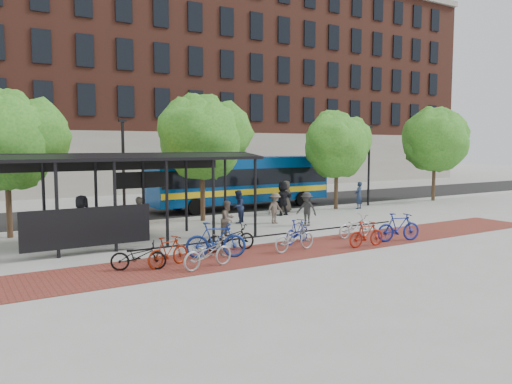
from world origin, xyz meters
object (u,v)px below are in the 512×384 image
bus_shelter (126,168)px  pedestrian_2 (238,207)px  bus (241,179)px  bike_11 (399,227)px  tree_d (435,137)px  bike_9 (366,234)px  pedestrian_8 (228,219)px  bike_2 (208,253)px  pedestrian_6 (286,196)px  bike_6 (294,238)px  lamp_post_left (123,169)px  pedestrian_7 (359,195)px  bike_4 (231,238)px  bike_3 (216,240)px  pedestrian_3 (275,208)px  tree_a (8,137)px  pedestrian_1 (139,218)px  bike_7 (297,231)px  bike_10 (355,226)px  tree_c (337,143)px  pedestrian_9 (307,209)px  bike_1 (168,251)px  pedestrian_0 (82,219)px  lamp_post_right (369,163)px  tree_b (203,134)px  pedestrian_5 (283,198)px  bike_0 (139,256)px

bus_shelter → pedestrian_2: 6.96m
bus → bike_11: bus is taller
tree_d → pedestrian_2: bearing=-174.2°
bike_9 → pedestrian_8: pedestrian_8 is taller
bus_shelter → pedestrian_8: 4.67m
bike_2 → pedestrian_6: size_ratio=1.03×
bus_shelter → bike_6: bus_shelter is taller
lamp_post_left → pedestrian_7: (14.27, -0.95, -1.92)m
bike_4 → pedestrian_2: bearing=-28.0°
bike_3 → pedestrian_3: pedestrian_3 is taller
tree_d → pedestrian_2: size_ratio=3.95×
tree_a → pedestrian_1: tree_a is taller
tree_a → bike_7: size_ratio=3.80×
tree_a → bike_2: 10.98m
bus_shelter → bike_9: bus_shelter is taller
bike_11 → bike_9: bearing=108.4°
bike_7 → bike_10: (2.82, -0.26, -0.01)m
tree_c → pedestrian_9: bearing=-143.0°
pedestrian_1 → pedestrian_8: pedestrian_1 is taller
bike_3 → bike_10: 6.75m
bus → bike_1: size_ratio=7.17×
bike_7 → pedestrian_2: (0.58, 5.76, 0.34)m
pedestrian_8 → pedestrian_6: bearing=12.1°
pedestrian_9 → pedestrian_8: bearing=-106.7°
bike_3 → pedestrian_9: pedestrian_9 is taller
pedestrian_6 → pedestrian_7: size_ratio=1.11×
bike_3 → bus: bearing=-10.3°
lamp_post_left → pedestrian_0: lamp_post_left is taller
pedestrian_1 → pedestrian_9: size_ratio=1.09×
bus_shelter → pedestrian_0: bearing=144.7°
bike_1 → pedestrian_3: bearing=-73.3°
tree_c → lamp_post_right: size_ratio=1.16×
pedestrian_2 → bike_3: bearing=12.2°
tree_c → bus: tree_c is taller
bus_shelter → tree_b: bearing=36.2°
bike_10 → pedestrian_2: (-2.24, 6.01, 0.35)m
pedestrian_1 → pedestrian_3: (7.08, 0.40, -0.12)m
bike_10 → bus_shelter: bearing=62.3°
bus_shelter → tree_b: 6.64m
pedestrian_5 → pedestrian_6: bearing=-144.7°
tree_a → bike_4: bearing=-48.4°
bike_2 → tree_c: bearing=-67.6°
bike_2 → pedestrian_9: pedestrian_9 is taller
bike_0 → bike_11: size_ratio=0.89×
tree_d → bike_4: 22.12m
tree_b → lamp_post_left: bearing=176.5°
bike_2 → pedestrian_3: size_ratio=1.23×
tree_c → pedestrian_5: (-4.43, -0.58, -3.10)m
lamp_post_right → pedestrian_7: bearing=-151.4°
bus → bike_3: size_ratio=5.65×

